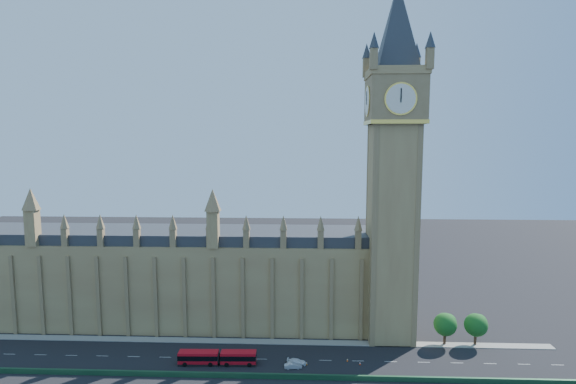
{
  "coord_description": "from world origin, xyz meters",
  "views": [
    {
      "loc": [
        15.0,
        -105.22,
        54.21
      ],
      "look_at": [
        10.36,
        10.0,
        40.6
      ],
      "focal_mm": 28.0,
      "sensor_mm": 36.0,
      "label": 1
    }
  ],
  "objects_px": {
    "car_grey": "(235,360)",
    "car_silver": "(293,366)",
    "car_white": "(297,362)",
    "red_bus": "(217,357)"
  },
  "relations": [
    {
      "from": "car_grey",
      "to": "car_silver",
      "type": "xyz_separation_m",
      "value": [
        14.13,
        -1.79,
        -0.1
      ]
    },
    {
      "from": "car_grey",
      "to": "car_white",
      "type": "distance_m",
      "value": 14.94
    },
    {
      "from": "car_silver",
      "to": "car_white",
      "type": "bearing_deg",
      "value": -31.02
    },
    {
      "from": "car_silver",
      "to": "car_white",
      "type": "distance_m",
      "value": 2.06
    },
    {
      "from": "car_silver",
      "to": "car_white",
      "type": "xyz_separation_m",
      "value": [
        0.81,
        1.89,
        0.0
      ]
    },
    {
      "from": "red_bus",
      "to": "car_white",
      "type": "bearing_deg",
      "value": -0.03
    },
    {
      "from": "red_bus",
      "to": "car_grey",
      "type": "distance_m",
      "value": 4.36
    },
    {
      "from": "car_silver",
      "to": "car_white",
      "type": "relative_size",
      "value": 0.88
    },
    {
      "from": "red_bus",
      "to": "car_silver",
      "type": "height_order",
      "value": "red_bus"
    },
    {
      "from": "car_silver",
      "to": "car_white",
      "type": "height_order",
      "value": "car_white"
    }
  ]
}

